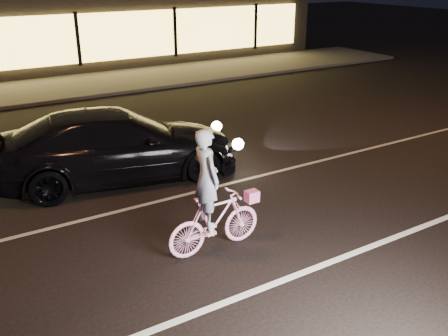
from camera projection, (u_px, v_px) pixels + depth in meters
ground at (309, 213)px, 9.62m from camera, size 90.00×90.00×0.00m
lane_stripe_near at (368, 248)px, 8.43m from camera, size 60.00×0.12×0.01m
lane_stripe_far at (251, 178)px, 11.20m from camera, size 60.00×0.10×0.01m
sidewalk at (95, 84)px, 19.87m from camera, size 30.00×4.00×0.12m
storefront at (51, 17)px, 23.80m from camera, size 25.40×8.42×4.20m
cyclist at (213, 209)px, 8.10m from camera, size 1.71×0.59×2.15m
sedan at (117, 145)px, 10.95m from camera, size 5.68×3.15×1.56m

